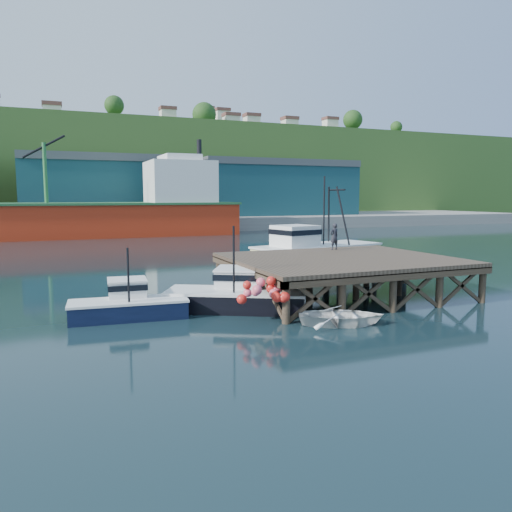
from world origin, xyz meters
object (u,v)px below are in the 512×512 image
boat_navy (128,303)px  trawler (315,249)px  boat_black (237,294)px  dockworker (334,237)px  dinghy (341,316)px

boat_navy → trawler: bearing=39.3°
boat_black → trawler: bearing=74.3°
boat_black → dockworker: bearing=58.0°
dinghy → dockworker: size_ratio=2.18×
dinghy → dockworker: (5.35, 9.50, 2.59)m
boat_black → trawler: (10.48, 10.93, 0.69)m
trawler → dockworker: (-2.02, -6.06, 1.52)m
dockworker → boat_navy: bearing=10.9°
dinghy → dockworker: dockworker is taller
dinghy → dockworker: bearing=-5.6°
boat_black → dinghy: (3.11, -4.63, -0.38)m
boat_navy → dinghy: bearing=-25.2°
boat_black → dockworker: (8.46, 4.87, 2.21)m
boat_navy → trawler: size_ratio=0.49×
dinghy → boat_black: bearing=57.7°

